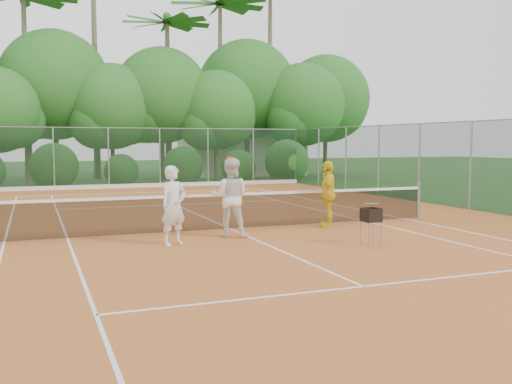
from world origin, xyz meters
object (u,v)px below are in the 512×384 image
player_white (174,206)px  player_center_grp (230,197)px  ball_hopper (371,216)px  player_yellow (328,194)px

player_white → player_center_grp: 1.67m
player_white → player_center_grp: size_ratio=0.91×
player_center_grp → ball_hopper: player_center_grp is taller
player_center_grp → player_white: bearing=-157.9°
player_center_grp → player_yellow: bearing=10.3°
player_white → player_yellow: size_ratio=0.99×
player_center_grp → ball_hopper: size_ratio=2.35×
player_white → player_center_grp: player_center_grp is taller
player_center_grp → ball_hopper: bearing=-40.6°
player_white → player_yellow: player_yellow is taller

